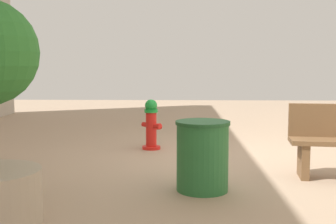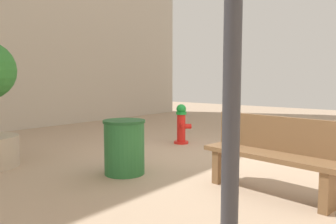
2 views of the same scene
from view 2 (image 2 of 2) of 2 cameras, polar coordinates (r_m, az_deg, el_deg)
The scene contains 4 objects.
ground_plane at distance 6.26m, azimuth 5.59°, elevation -7.45°, with size 23.40×23.40×0.00m, color tan.
fire_hydrant at distance 7.33m, azimuth 2.33°, elevation -2.05°, with size 0.37×0.37×0.87m.
bench_near at distance 4.34m, azimuth 17.76°, elevation -6.76°, with size 1.82×0.66×0.95m.
trash_bin at distance 5.02m, azimuth -7.52°, elevation -5.96°, with size 0.63×0.63×0.81m.
Camera 2 is at (-3.38, 5.08, 1.41)m, focal length 35.44 mm.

